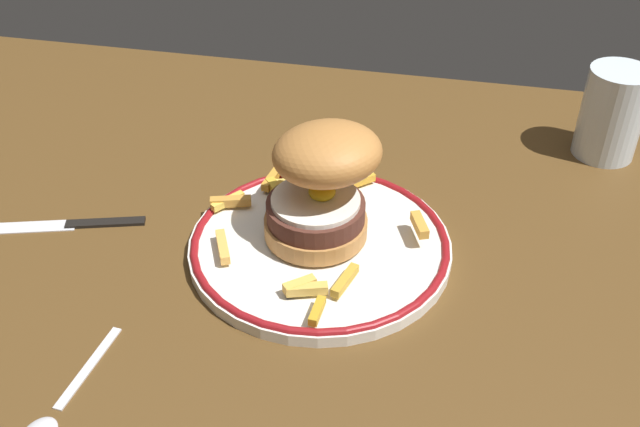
{
  "coord_description": "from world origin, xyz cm",
  "views": [
    {
      "loc": [
        8.02,
        -52.05,
        45.9
      ],
      "look_at": [
        -3.53,
        1.64,
        4.6
      ],
      "focal_mm": 41.15,
      "sensor_mm": 36.0,
      "label": 1
    }
  ],
  "objects": [
    {
      "name": "ground_plane",
      "position": [
        0.0,
        0.0,
        -2.0
      ],
      "size": [
        125.93,
        83.25,
        4.0
      ],
      "primitive_type": "cube",
      "color": "#54381A"
    },
    {
      "name": "dinner_plate",
      "position": [
        -3.53,
        1.64,
        0.84
      ],
      "size": [
        25.4,
        25.4,
        1.6
      ],
      "color": "white",
      "rests_on": "ground_plane"
    },
    {
      "name": "burger",
      "position": [
        -3.62,
        3.02,
        7.44
      ],
      "size": [
        14.82,
        14.8,
        11.85
      ],
      "color": "#B97E40",
      "rests_on": "dinner_plate"
    },
    {
      "name": "fries_pile",
      "position": [
        -6.26,
        4.36,
        2.24
      ],
      "size": [
        22.46,
        23.04,
        2.79
      ],
      "color": "gold",
      "rests_on": "dinner_plate"
    },
    {
      "name": "water_glass",
      "position": [
        24.93,
        26.11,
        4.48
      ],
      "size": [
        6.99,
        6.99,
        10.56
      ],
      "color": "silver",
      "rests_on": "ground_plane"
    },
    {
      "name": "knife",
      "position": [
        -29.28,
        0.24,
        0.26
      ],
      "size": [
        17.67,
        6.6,
        0.7
      ],
      "color": "black",
      "rests_on": "ground_plane"
    },
    {
      "name": "spoon",
      "position": [
        -19.38,
        -22.24,
        0.36
      ],
      "size": [
        3.02,
        13.4,
        0.9
      ],
      "color": "silver",
      "rests_on": "ground_plane"
    }
  ]
}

